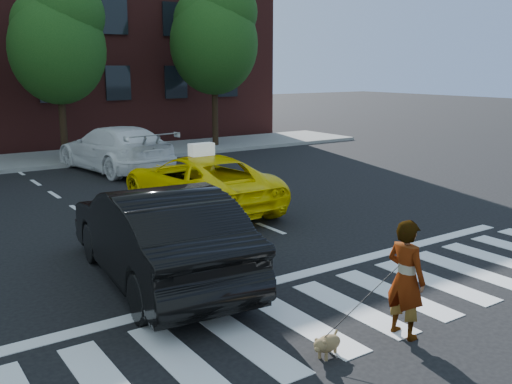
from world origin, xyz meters
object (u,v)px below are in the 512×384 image
at_px(black_sedan, 157,234).
at_px(dog, 326,344).
at_px(tree_mid, 58,37).
at_px(taxi, 198,182).
at_px(woman, 406,279).
at_px(tree_right, 215,32).
at_px(white_suv, 114,148).

relative_size(black_sedan, dog, 9.50).
height_order(tree_mid, black_sedan, tree_mid).
xyz_separation_m(taxi, black_sedan, (-3.11, -4.16, 0.12)).
xyz_separation_m(black_sedan, woman, (1.94, -3.94, -0.01)).
xyz_separation_m(tree_right, black_sedan, (-9.53, -14.16, -4.40)).
height_order(black_sedan, white_suv, black_sedan).
height_order(tree_mid, tree_right, tree_right).
height_order(black_sedan, woman, black_sedan).
xyz_separation_m(black_sedan, dog, (0.62, -3.80, -0.67)).
relative_size(white_suv, woman, 3.34).
relative_size(taxi, white_suv, 0.94).
bearing_deg(dog, black_sedan, 80.36).
bearing_deg(tree_mid, dog, -96.07).
xyz_separation_m(tree_mid, black_sedan, (-2.53, -14.16, -3.99)).
height_order(taxi, woman, woman).
relative_size(tree_right, woman, 4.54).
distance_m(tree_mid, woman, 18.54).
xyz_separation_m(taxi, woman, (-1.17, -8.10, 0.11)).
bearing_deg(tree_right, woman, -112.77).
distance_m(black_sedan, woman, 4.39).
relative_size(taxi, black_sedan, 1.02).
bearing_deg(tree_right, white_suv, -152.98).
distance_m(taxi, woman, 8.19).
distance_m(tree_mid, dog, 18.65).
bearing_deg(black_sedan, woman, 121.87).
bearing_deg(white_suv, dog, 71.83).
height_order(tree_mid, woman, tree_mid).
xyz_separation_m(taxi, white_suv, (0.29, 6.87, 0.08)).
bearing_deg(taxi, tree_mid, -87.44).
distance_m(taxi, white_suv, 6.87).
relative_size(tree_right, dog, 13.99).
distance_m(tree_right, woman, 20.12).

